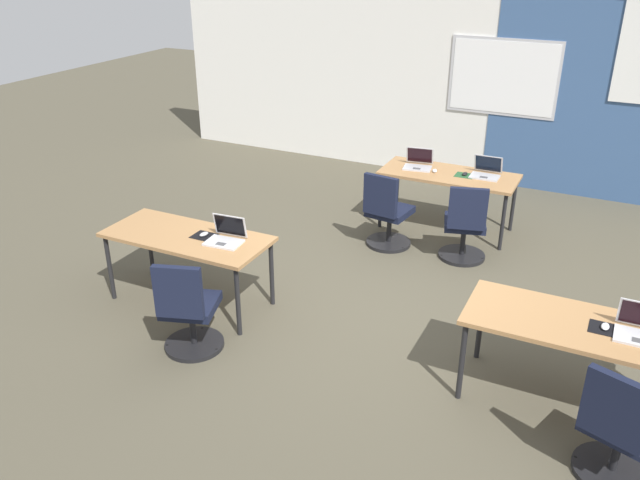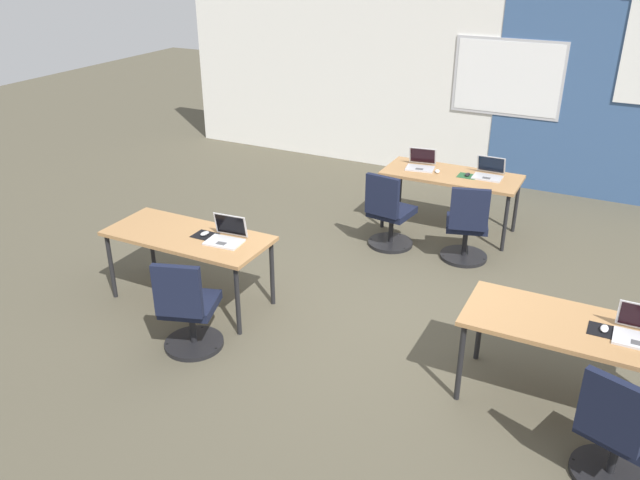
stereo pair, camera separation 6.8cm
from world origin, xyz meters
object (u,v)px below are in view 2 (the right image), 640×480
at_px(mouse_near_left_inner, 205,234).
at_px(laptop_near_right_end, 640,332).
at_px(mouse_far_left, 437,171).
at_px(chair_near_right_end, 615,438).
at_px(chair_far_right, 466,230).
at_px(chair_near_left_inner, 188,313).
at_px(laptop_far_left, 421,164).
at_px(mouse_near_right_end, 604,329).
at_px(laptop_near_left_inner, 226,236).
at_px(desk_near_right, 575,332).
at_px(mouse_far_right, 468,174).
at_px(desk_near_left, 188,240).
at_px(laptop_far_right, 489,173).
at_px(chair_far_left, 389,217).
at_px(desk_far_center, 451,179).

height_order(mouse_near_left_inner, laptop_near_right_end, laptop_near_right_end).
relative_size(mouse_far_left, mouse_near_left_inner, 1.03).
distance_m(mouse_near_left_inner, chair_near_right_end, 3.81).
bearing_deg(laptop_near_right_end, chair_far_right, 130.56).
relative_size(chair_near_left_inner, chair_near_right_end, 1.00).
bearing_deg(laptop_far_left, mouse_near_right_end, -59.65).
bearing_deg(mouse_near_left_inner, laptop_near_left_inner, -1.29).
height_order(desk_near_right, laptop_near_left_inner, laptop_near_left_inner).
height_order(mouse_far_right, chair_near_left_inner, chair_near_left_inner).
bearing_deg(desk_near_left, laptop_far_left, 64.66).
bearing_deg(chair_near_left_inner, laptop_far_right, -133.09).
distance_m(chair_near_left_inner, mouse_near_right_end, 3.28).
xyz_separation_m(laptop_far_left, chair_far_left, (-0.07, -0.84, -0.39)).
distance_m(laptop_near_right_end, mouse_near_right_end, 0.23).
height_order(mouse_near_left_inner, chair_near_left_inner, chair_near_left_inner).
relative_size(desk_near_left, laptop_far_right, 4.80).
xyz_separation_m(mouse_far_right, chair_near_left_inner, (-1.43, -3.51, -0.36)).
bearing_deg(mouse_near_left_inner, laptop_far_left, 67.03).
distance_m(chair_far_left, chair_near_left_inner, 2.82).
height_order(desk_near_right, laptop_far_right, laptop_far_right).
height_order(chair_far_left, laptop_near_right_end, laptop_near_right_end).
xyz_separation_m(mouse_near_right_end, chair_near_right_end, (0.19, -0.70, -0.36)).
bearing_deg(chair_far_left, desk_far_center, -113.28).
relative_size(mouse_far_left, chair_far_left, 0.12).
bearing_deg(chair_far_left, laptop_far_left, -87.32).
xyz_separation_m(desk_near_left, mouse_far_left, (1.58, 2.77, 0.08)).
xyz_separation_m(laptop_near_left_inner, mouse_near_left_inner, (-0.25, 0.01, -0.03)).
height_order(desk_near_right, chair_far_left, chair_far_left).
height_order(chair_far_right, mouse_far_left, chair_far_right).
height_order(desk_far_center, chair_near_left_inner, chair_near_left_inner).
relative_size(laptop_far_left, mouse_near_right_end, 3.68).
relative_size(desk_near_right, mouse_near_right_end, 15.74).
height_order(laptop_near_left_inner, laptop_near_right_end, same).
height_order(mouse_far_left, laptop_near_left_inner, laptop_near_left_inner).
bearing_deg(mouse_far_right, mouse_near_right_end, -57.91).
xyz_separation_m(mouse_far_right, chair_far_right, (0.23, -0.75, -0.36)).
distance_m(laptop_far_right, chair_near_left_inner, 3.98).
bearing_deg(desk_far_center, laptop_near_left_inner, -115.86).
bearing_deg(mouse_near_right_end, mouse_far_left, 127.39).
bearing_deg(laptop_far_right, desk_far_center, -168.02).
bearing_deg(chair_far_left, desk_near_right, 145.44).
bearing_deg(chair_near_left_inner, chair_near_right_end, 161.90).
xyz_separation_m(laptop_far_right, laptop_far_left, (-0.81, -0.05, 0.00)).
relative_size(laptop_far_right, chair_near_left_inner, 0.36).
xyz_separation_m(laptop_far_right, laptop_near_right_end, (1.75, -2.87, 0.00)).
bearing_deg(laptop_far_left, desk_near_right, -62.09).
bearing_deg(mouse_far_right, desk_far_center, -179.01).
xyz_separation_m(laptop_near_right_end, chair_near_right_end, (-0.03, -0.71, -0.39)).
height_order(chair_far_left, mouse_near_right_end, chair_far_left).
bearing_deg(desk_near_right, mouse_near_right_end, 3.35).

